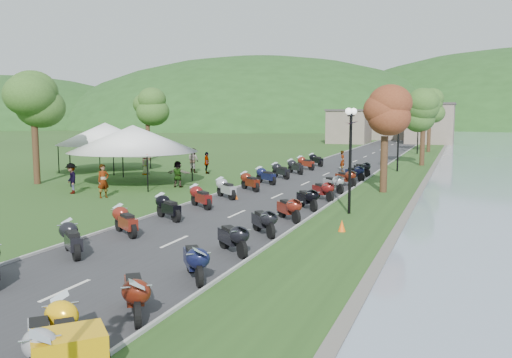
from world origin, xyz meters
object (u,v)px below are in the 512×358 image
(yellow_trike, at_px, (65,337))
(pedestrian_c, at_px, (72,194))
(pedestrian_a, at_px, (104,198))
(pedestrian_b, at_px, (194,172))
(vendor_tent_main, at_px, (134,155))

(yellow_trike, xyz_separation_m, pedestrian_c, (-14.85, 18.08, -0.57))
(pedestrian_a, height_order, pedestrian_b, pedestrian_b)
(pedestrian_b, bearing_deg, pedestrian_c, 105.67)
(yellow_trike, bearing_deg, pedestrian_b, -22.60)
(yellow_trike, bearing_deg, vendor_tent_main, -15.11)
(yellow_trike, relative_size, vendor_tent_main, 0.42)
(vendor_tent_main, bearing_deg, pedestrian_b, 86.25)
(pedestrian_b, relative_size, pedestrian_c, 1.07)
(pedestrian_a, bearing_deg, pedestrian_b, 30.09)
(yellow_trike, distance_m, pedestrian_c, 23.41)
(yellow_trike, height_order, pedestrian_c, yellow_trike)
(vendor_tent_main, bearing_deg, pedestrian_c, -100.88)
(pedestrian_b, distance_m, pedestrian_c, 12.94)
(vendor_tent_main, relative_size, pedestrian_b, 2.94)
(pedestrian_a, bearing_deg, pedestrian_c, 101.78)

